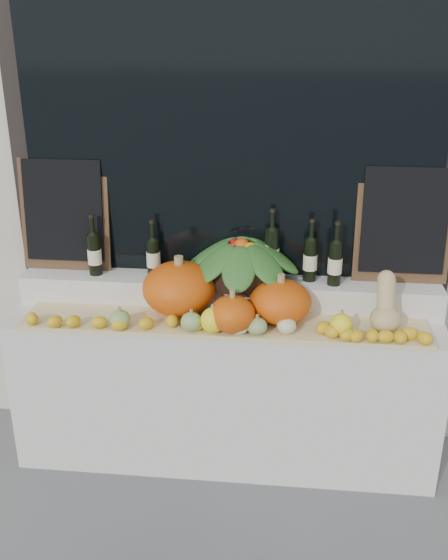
# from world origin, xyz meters

# --- Properties ---
(storefront_facade) EXTENTS (7.00, 0.94, 4.50)m
(storefront_facade) POSITION_xyz_m (0.00, 2.25, 2.25)
(storefront_facade) COLOR beige
(storefront_facade) RESTS_ON ground
(display_sill) EXTENTS (2.30, 0.55, 0.88)m
(display_sill) POSITION_xyz_m (0.00, 1.52, 0.44)
(display_sill) COLOR silver
(display_sill) RESTS_ON ground
(rear_tier) EXTENTS (2.30, 0.25, 0.16)m
(rear_tier) POSITION_xyz_m (0.00, 1.68, 0.96)
(rear_tier) COLOR silver
(rear_tier) RESTS_ON display_sill
(straw_bedding) EXTENTS (2.10, 0.32, 0.02)m
(straw_bedding) POSITION_xyz_m (0.00, 1.40, 0.89)
(straw_bedding) COLOR tan
(straw_bedding) RESTS_ON display_sill
(pumpkin_left) EXTENTS (0.45, 0.45, 0.28)m
(pumpkin_left) POSITION_xyz_m (-0.24, 1.50, 1.04)
(pumpkin_left) COLOR #D7530B
(pumpkin_left) RESTS_ON straw_bedding
(pumpkin_right) EXTENTS (0.33, 0.33, 0.22)m
(pumpkin_right) POSITION_xyz_m (0.29, 1.45, 1.01)
(pumpkin_right) COLOR #D7530B
(pumpkin_right) RESTS_ON straw_bedding
(pumpkin_center) EXTENTS (0.30, 0.30, 0.18)m
(pumpkin_center) POSITION_xyz_m (0.06, 1.31, 1.00)
(pumpkin_center) COLOR #D7530B
(pumpkin_center) RESTS_ON straw_bedding
(butternut_squash) EXTENTS (0.16, 0.21, 0.29)m
(butternut_squash) POSITION_xyz_m (0.81, 1.40, 1.03)
(butternut_squash) COLOR tan
(butternut_squash) RESTS_ON straw_bedding
(decorative_gourds) EXTENTS (1.21, 0.15, 0.15)m
(decorative_gourds) POSITION_xyz_m (0.06, 1.29, 0.96)
(decorative_gourds) COLOR #2D661E
(decorative_gourds) RESTS_ON straw_bedding
(lemon_heap) EXTENTS (2.20, 0.16, 0.06)m
(lemon_heap) POSITION_xyz_m (0.00, 1.29, 0.94)
(lemon_heap) COLOR gold
(lemon_heap) RESTS_ON straw_bedding
(produce_bowl) EXTENTS (0.66, 0.66, 0.24)m
(produce_bowl) POSITION_xyz_m (0.07, 1.66, 1.16)
(produce_bowl) COLOR black
(produce_bowl) RESTS_ON rear_tier
(wine_bottle_far_left) EXTENTS (0.08, 0.08, 0.34)m
(wine_bottle_far_left) POSITION_xyz_m (-0.74, 1.66, 1.16)
(wine_bottle_far_left) COLOR black
(wine_bottle_far_left) RESTS_ON rear_tier
(wine_bottle_near_left) EXTENTS (0.08, 0.08, 0.31)m
(wine_bottle_near_left) POSITION_xyz_m (-0.42, 1.69, 1.14)
(wine_bottle_near_left) COLOR black
(wine_bottle_near_left) RESTS_ON rear_tier
(wine_bottle_tall) EXTENTS (0.08, 0.08, 0.39)m
(wine_bottle_tall) POSITION_xyz_m (0.23, 1.71, 1.18)
(wine_bottle_tall) COLOR black
(wine_bottle_tall) RESTS_ON rear_tier
(wine_bottle_near_right) EXTENTS (0.08, 0.08, 0.35)m
(wine_bottle_near_right) POSITION_xyz_m (0.44, 1.69, 1.16)
(wine_bottle_near_right) COLOR black
(wine_bottle_near_right) RESTS_ON rear_tier
(wine_bottle_far_right) EXTENTS (0.08, 0.08, 0.35)m
(wine_bottle_far_right) POSITION_xyz_m (0.57, 1.65, 1.16)
(wine_bottle_far_right) COLOR black
(wine_bottle_far_right) RESTS_ON rear_tier
(chalkboard_left) EXTENTS (0.50, 0.09, 0.62)m
(chalkboard_left) POSITION_xyz_m (-0.92, 1.74, 1.36)
(chalkboard_left) COLOR #4C331E
(chalkboard_left) RESTS_ON rear_tier
(chalkboard_right) EXTENTS (0.50, 0.09, 0.62)m
(chalkboard_right) POSITION_xyz_m (0.92, 1.74, 1.36)
(chalkboard_right) COLOR #4C331E
(chalkboard_right) RESTS_ON rear_tier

